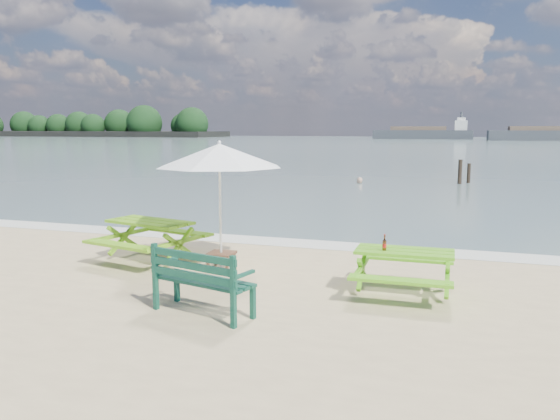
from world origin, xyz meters
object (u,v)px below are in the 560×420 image
(picnic_table_left, at_px, (150,242))
(picnic_table_right, at_px, (404,273))
(patio_umbrella, at_px, (219,155))
(side_table, at_px, (221,260))
(park_bench, at_px, (203,294))
(beer_bottle, at_px, (384,245))
(swimmer, at_px, (359,194))

(picnic_table_left, xyz_separation_m, picnic_table_right, (4.93, -0.67, -0.04))
(picnic_table_left, bearing_deg, picnic_table_right, -7.77)
(patio_umbrella, bearing_deg, side_table, 0.00)
(park_bench, xyz_separation_m, patio_umbrella, (-0.80, 2.38, 1.81))
(patio_umbrella, bearing_deg, picnic_table_right, -9.82)
(picnic_table_right, distance_m, beer_bottle, 0.55)
(picnic_table_right, distance_m, swimmer, 17.66)
(picnic_table_right, height_order, side_table, picnic_table_right)
(patio_umbrella, relative_size, swimmer, 1.47)
(picnic_table_left, distance_m, park_bench, 3.41)
(patio_umbrella, bearing_deg, swimmer, 91.12)
(park_bench, bearing_deg, side_table, 108.61)
(park_bench, height_order, patio_umbrella, patio_umbrella)
(picnic_table_left, height_order, beer_bottle, beer_bottle)
(patio_umbrella, xyz_separation_m, swimmer, (-0.32, 16.66, -2.64))
(park_bench, relative_size, side_table, 3.27)
(park_bench, bearing_deg, picnic_table_left, 133.60)
(side_table, distance_m, swimmer, 16.68)
(picnic_table_right, height_order, patio_umbrella, patio_umbrella)
(picnic_table_left, distance_m, beer_bottle, 4.72)
(beer_bottle, bearing_deg, swimmer, 101.12)
(side_table, bearing_deg, park_bench, -71.39)
(patio_umbrella, bearing_deg, picnic_table_left, 176.77)
(picnic_table_right, height_order, park_bench, park_bench)
(park_bench, xyz_separation_m, beer_bottle, (2.29, 1.68, 0.51))
(picnic_table_right, bearing_deg, patio_umbrella, 170.18)
(beer_bottle, height_order, swimmer, beer_bottle)
(picnic_table_right, relative_size, park_bench, 1.06)
(picnic_table_left, height_order, picnic_table_right, picnic_table_left)
(picnic_table_left, relative_size, beer_bottle, 8.83)
(picnic_table_left, xyz_separation_m, patio_umbrella, (1.55, -0.09, 1.71))
(side_table, xyz_separation_m, beer_bottle, (3.09, -0.70, 0.64))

